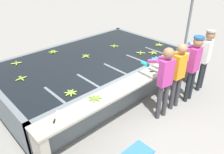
# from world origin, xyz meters

# --- Properties ---
(ground_plane) EXTENTS (80.00, 80.00, 0.00)m
(ground_plane) POSITION_xyz_m (0.00, 0.00, 0.00)
(ground_plane) COLOR gray
(ground_plane) RESTS_ON ground
(wash_tank) EXTENTS (5.10, 2.98, 0.93)m
(wash_tank) POSITION_xyz_m (0.00, 1.93, 0.46)
(wash_tank) COLOR slate
(wash_tank) RESTS_ON ground
(work_ledge) EXTENTS (5.10, 0.45, 0.93)m
(work_ledge) POSITION_xyz_m (0.00, 0.23, 0.67)
(work_ledge) COLOR #A8A393
(work_ledge) RESTS_ON ground
(worker_0) EXTENTS (0.48, 0.74, 1.76)m
(worker_0) POSITION_xyz_m (0.32, -0.26, 1.07)
(worker_0) COLOR #38383D
(worker_0) RESTS_ON ground
(worker_1) EXTENTS (0.45, 0.73, 1.70)m
(worker_1) POSITION_xyz_m (0.86, -0.26, 1.03)
(worker_1) COLOR #38383D
(worker_1) RESTS_ON ground
(worker_2) EXTENTS (0.40, 0.72, 1.76)m
(worker_2) POSITION_xyz_m (1.41, -0.34, 1.08)
(worker_2) COLOR #1E2328
(worker_2) RESTS_ON ground
(worker_3) EXTENTS (0.46, 0.74, 1.74)m
(worker_3) POSITION_xyz_m (2.16, -0.29, 1.06)
(worker_3) COLOR #1E2328
(worker_3) RESTS_ON ground
(banana_bunch_floating_0) EXTENTS (0.27, 0.27, 0.08)m
(banana_bunch_floating_0) POSITION_xyz_m (-1.66, 2.94, 0.94)
(banana_bunch_floating_0) COLOR #9EC642
(banana_bunch_floating_0) RESTS_ON wash_tank
(banana_bunch_floating_1) EXTENTS (0.24, 0.24, 0.08)m
(banana_bunch_floating_1) POSITION_xyz_m (1.23, 1.16, 0.94)
(banana_bunch_floating_1) COLOR #93BC3D
(banana_bunch_floating_1) RESTS_ON wash_tank
(banana_bunch_floating_2) EXTENTS (0.28, 0.27, 0.08)m
(banana_bunch_floating_2) POSITION_xyz_m (1.49, 0.92, 0.94)
(banana_bunch_floating_2) COLOR #93BC3D
(banana_bunch_floating_2) RESTS_ON wash_tank
(banana_bunch_floating_3) EXTENTS (0.26, 0.28, 0.08)m
(banana_bunch_floating_3) POSITION_xyz_m (-0.57, 2.96, 0.94)
(banana_bunch_floating_3) COLOR #7FAD33
(banana_bunch_floating_3) RESTS_ON wash_tank
(banana_bunch_floating_4) EXTENTS (0.28, 0.28, 0.08)m
(banana_bunch_floating_4) POSITION_xyz_m (-1.43, 0.78, 0.94)
(banana_bunch_floating_4) COLOR #93BC3D
(banana_bunch_floating_4) RESTS_ON wash_tank
(banana_bunch_floating_5) EXTENTS (0.28, 0.27, 0.08)m
(banana_bunch_floating_5) POSITION_xyz_m (2.14, 1.19, 0.94)
(banana_bunch_floating_5) COLOR #9EC642
(banana_bunch_floating_5) RESTS_ON wash_tank
(banana_bunch_floating_6) EXTENTS (0.23, 0.23, 0.08)m
(banana_bunch_floating_6) POSITION_xyz_m (1.05, 2.08, 0.94)
(banana_bunch_floating_6) COLOR #8CB738
(banana_bunch_floating_6) RESTS_ON wash_tank
(banana_bunch_floating_7) EXTENTS (0.28, 0.28, 0.08)m
(banana_bunch_floating_7) POSITION_xyz_m (-0.07, 2.06, 0.94)
(banana_bunch_floating_7) COLOR #93BC3D
(banana_bunch_floating_7) RESTS_ON wash_tank
(banana_bunch_floating_8) EXTENTS (0.28, 0.28, 0.08)m
(banana_bunch_floating_8) POSITION_xyz_m (-1.91, 2.06, 0.94)
(banana_bunch_floating_8) COLOR #8CB738
(banana_bunch_floating_8) RESTS_ON wash_tank
(banana_bunch_ledge_0) EXTENTS (0.28, 0.27, 0.08)m
(banana_bunch_ledge_0) POSITION_xyz_m (-1.20, 0.28, 0.95)
(banana_bunch_ledge_0) COLOR #75A333
(banana_bunch_ledge_0) RESTS_ON work_ledge
(knife_0) EXTENTS (0.29, 0.25, 0.02)m
(knife_0) POSITION_xyz_m (0.58, 0.19, 0.94)
(knife_0) COLOR silver
(knife_0) RESTS_ON work_ledge
(knife_1) EXTENTS (0.25, 0.28, 0.02)m
(knife_1) POSITION_xyz_m (-2.08, 0.30, 0.94)
(knife_1) COLOR silver
(knife_1) RESTS_ON work_ledge
(support_post_right) EXTENTS (0.09, 0.09, 3.20)m
(support_post_right) POSITION_xyz_m (3.66, 1.10, 1.60)
(support_post_right) COLOR slate
(support_post_right) RESTS_ON ground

